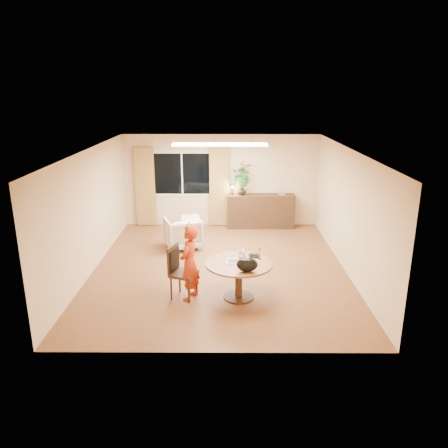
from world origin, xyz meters
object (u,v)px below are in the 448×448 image
armchair (183,233)px  dining_chair (184,272)px  child (190,263)px  sideboard (261,211)px  dining_table (239,270)px

armchair → dining_chair: bearing=76.2°
child → sideboard: bearing=177.7°
dining_table → armchair: (-1.31, 2.75, -0.18)m
dining_table → dining_chair: (-1.03, 0.02, -0.05)m
dining_chair → armchair: (-0.28, 2.73, -0.13)m
dining_table → child: size_ratio=0.87×
child → sideboard: 4.78m
sideboard → dining_table: bearing=-99.5°
child → armchair: size_ratio=1.70×
dining_table → sideboard: size_ratio=0.66×
child → sideboard: (1.66, 4.47, -0.25)m
dining_table → child: child is taller
child → dining_chair: bearing=-92.5°
dining_table → child: (-0.92, -0.02, 0.16)m
armchair → sideboard: bearing=-160.1°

